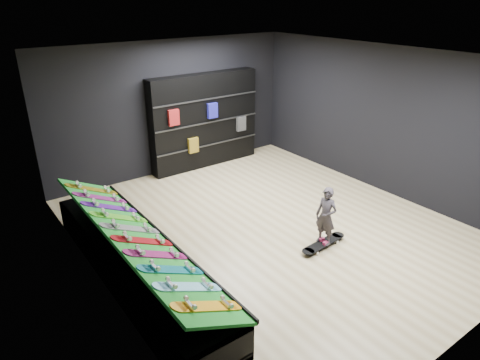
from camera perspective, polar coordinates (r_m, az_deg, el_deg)
floor at (r=7.84m, az=3.84°, el=-6.30°), size 6.00×7.00×0.01m
ceiling at (r=6.84m, az=4.54°, el=15.98°), size 6.00×7.00×0.01m
wall_back at (r=10.01m, az=-9.05°, el=9.50°), size 6.00×0.02×3.00m
wall_left at (r=5.86m, az=-18.89°, el=-2.01°), size 0.02×7.00×3.00m
wall_right at (r=9.35m, az=18.49°, el=7.56°), size 0.02×7.00×3.00m
display_rack at (r=6.59m, az=-13.70°, el=-10.86°), size 0.90×4.50×0.50m
turf_ramp at (r=6.36m, az=-13.69°, el=-7.30°), size 0.92×4.50×0.46m
back_shelving at (r=10.30m, az=-4.76°, el=7.88°), size 2.77×0.32×2.22m
floor_skateboard at (r=7.37m, az=11.06°, el=-8.47°), size 0.99×0.29×0.09m
child at (r=7.20m, az=11.28°, el=-6.13°), size 0.20×0.25×0.60m
display_board_0 at (r=4.94m, az=-4.33°, el=-16.44°), size 0.93×0.22×0.50m
display_board_1 at (r=5.23m, az=-6.88°, el=-13.96°), size 0.93×0.22×0.50m
display_board_2 at (r=5.53m, az=-9.11°, el=-11.72°), size 0.93×0.22×0.50m
display_board_3 at (r=5.85m, az=-11.08°, el=-9.70°), size 0.93×0.22×0.50m
display_board_4 at (r=6.18m, az=-12.81°, el=-7.89°), size 0.93×0.22×0.50m
display_board_5 at (r=6.52m, az=-14.36°, el=-6.26°), size 0.93×0.22×0.50m
display_board_6 at (r=6.87m, az=-15.74°, el=-4.79°), size 0.93×0.22×0.50m
display_board_7 at (r=7.23m, az=-16.98°, el=-3.46°), size 0.93×0.22×0.50m
display_board_8 at (r=7.60m, az=-18.10°, el=-2.25°), size 0.93×0.22×0.50m
display_board_9 at (r=7.97m, az=-19.11°, el=-1.16°), size 0.93×0.22×0.50m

